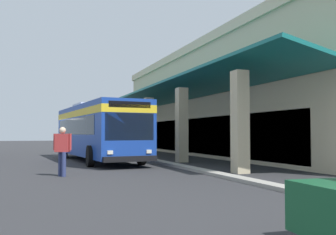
{
  "coord_description": "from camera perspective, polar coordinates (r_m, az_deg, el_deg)",
  "views": [
    {
      "loc": [
        25.17,
        -2.12,
        1.55
      ],
      "look_at": [
        6.38,
        4.86,
        2.41
      ],
      "focal_mm": 39.99,
      "sensor_mm": 36.0,
      "label": 1
    }
  ],
  "objects": [
    {
      "name": "pedestrian",
      "position": [
        14.11,
        -15.81,
        -4.53
      ],
      "size": [
        0.43,
        0.61,
        1.79
      ],
      "color": "navy",
      "rests_on": "ground"
    },
    {
      "name": "potted_palm",
      "position": [
        29.85,
        -5.48,
        -4.12
      ],
      "size": [
        1.68,
        1.62,
        3.18
      ],
      "color": "brown",
      "rests_on": "ground"
    },
    {
      "name": "ground",
      "position": [
        27.17,
        1.51,
        -5.73
      ],
      "size": [
        120.0,
        120.0,
        0.0
      ],
      "primitive_type": "plane",
      "color": "#2D2D30"
    },
    {
      "name": "curb_strip",
      "position": [
        25.58,
        -5.62,
        -5.79
      ],
      "size": [
        35.81,
        0.5,
        0.12
      ],
      "primitive_type": "cube",
      "color": "#9E998E",
      "rests_on": "ground"
    },
    {
      "name": "plaza_building",
      "position": [
        29.6,
        12.76,
        2.28
      ],
      "size": [
        30.14,
        14.43,
        7.92
      ],
      "color": "#C6B793",
      "rests_on": "ground"
    },
    {
      "name": "transit_bus",
      "position": [
        21.71,
        -10.75,
        -1.62
      ],
      "size": [
        11.39,
        3.53,
        3.34
      ],
      "color": "#193D9E",
      "rests_on": "ground"
    }
  ]
}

